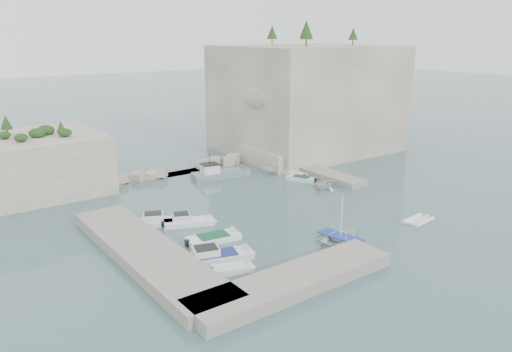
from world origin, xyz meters
TOP-DOWN VIEW (x-y plane):
  - ground at (0.00, 0.00)m, footprint 400.00×400.00m
  - cliff_east at (23.00, 23.00)m, footprint 26.00×22.00m
  - cliff_terrace at (13.00, 18.00)m, footprint 8.00×10.00m
  - outcrop_west at (-20.00, 25.00)m, footprint 16.00×14.00m
  - quay_west at (-17.00, -1.00)m, footprint 5.00×24.00m
  - quay_south at (-10.00, -12.50)m, footprint 18.00×4.00m
  - ledge_east at (13.50, 10.00)m, footprint 3.00×16.00m
  - breakwater at (-1.00, 22.00)m, footprint 28.00×3.00m
  - motorboat_a at (-12.31, 5.59)m, footprint 6.56×4.36m
  - motorboat_b at (-10.13, 3.88)m, footprint 5.86×3.77m
  - motorboat_c at (-10.28, -1.16)m, footprint 5.83×2.80m
  - motorboat_d at (-12.16, -4.78)m, footprint 7.23×4.00m
  - motorboat_e at (-12.38, -7.50)m, footprint 4.09×2.69m
  - rowboat at (-0.56, -8.30)m, footprint 5.25×4.10m
  - inflatable_dinghy at (9.54, -9.61)m, footprint 3.84×2.11m
  - tender_east_a at (9.63, 4.59)m, footprint 3.82×3.38m
  - tender_east_b at (9.68, 8.97)m, footprint 3.08×4.52m
  - tender_east_c at (10.50, 11.52)m, footprint 1.62×4.78m
  - tender_east_d at (9.22, 14.02)m, footprint 4.20×2.33m
  - work_boat at (1.93, 16.72)m, footprint 8.95×4.06m
  - rowboat_mast at (-0.56, -8.30)m, footprint 0.10×0.10m
  - vegetation at (17.83, 24.40)m, footprint 53.48×13.88m

SIDE VIEW (x-z plane):
  - ground at x=0.00m, z-range 0.00..0.00m
  - motorboat_a at x=-12.31m, z-range -0.70..0.70m
  - motorboat_b at x=-10.13m, z-range -0.70..0.70m
  - motorboat_c at x=-10.28m, z-range -0.35..0.35m
  - motorboat_d at x=-12.16m, z-range -0.70..0.70m
  - motorboat_e at x=-12.38m, z-range -0.35..0.35m
  - rowboat at x=-0.56m, z-range -0.50..0.50m
  - inflatable_dinghy at x=9.54m, z-range -0.22..0.22m
  - tender_east_a at x=9.63m, z-range -0.94..0.94m
  - tender_east_b at x=9.68m, z-range -0.35..0.35m
  - tender_east_c at x=10.50m, z-range -0.35..0.35m
  - tender_east_d at x=9.22m, z-range -0.77..0.77m
  - work_boat at x=1.93m, z-range -1.10..1.10m
  - ledge_east at x=13.50m, z-range 0.00..0.80m
  - quay_west at x=-17.00m, z-range 0.00..1.10m
  - quay_south at x=-10.00m, z-range 0.00..1.10m
  - breakwater at x=-1.00m, z-range 0.00..1.40m
  - cliff_terrace at x=13.00m, z-range 0.00..2.50m
  - rowboat_mast at x=-0.56m, z-range 0.50..4.70m
  - outcrop_west at x=-20.00m, z-range 0.00..7.00m
  - cliff_east at x=23.00m, z-range 0.00..17.00m
  - vegetation at x=17.83m, z-range 11.23..24.63m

